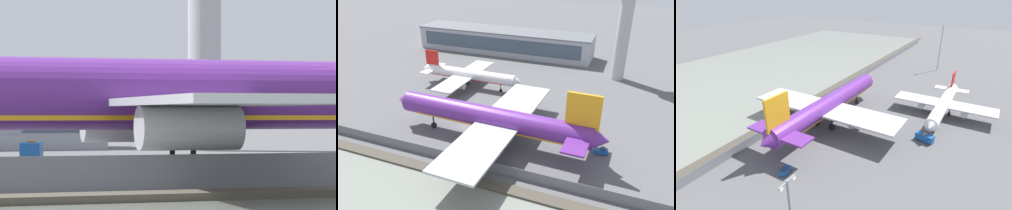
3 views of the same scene
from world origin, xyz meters
TOP-DOWN VIEW (x-y plane):
  - ground_plane at (0.00, 0.00)m, footprint 500.00×500.00m
  - shoreline_seawall at (0.00, -20.50)m, footprint 320.00×3.00m
  - perimeter_fence at (0.00, -16.00)m, footprint 280.00×0.10m
  - cargo_jet_purple at (11.19, -3.95)m, footprint 58.66×49.91m
  - passenger_jet_white_red at (-12.91, 27.11)m, footprint 39.73×33.66m
  - baggage_tug at (37.83, 0.67)m, footprint 3.48×2.28m
  - ops_van at (6.52, 25.87)m, footprint 3.30×5.55m
  - control_tower at (36.60, 56.05)m, footprint 9.68×9.68m
  - terminal_building at (-17.68, 72.83)m, footprint 84.45×16.97m

SIDE VIEW (x-z plane):
  - ground_plane at x=0.00m, z-range 0.00..0.00m
  - shoreline_seawall at x=0.00m, z-range 0.00..0.50m
  - baggage_tug at x=37.83m, z-range -0.09..1.71m
  - ops_van at x=6.52m, z-range 0.04..2.52m
  - perimeter_fence at x=0.00m, z-range 0.00..2.64m
  - passenger_jet_white_red at x=-12.91m, z-range -1.43..10.70m
  - terminal_building at x=-17.68m, z-range 0.01..10.95m
  - cargo_jet_purple at x=11.19m, z-range -2.08..15.51m
  - control_tower at x=36.60m, z-range 2.59..42.60m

